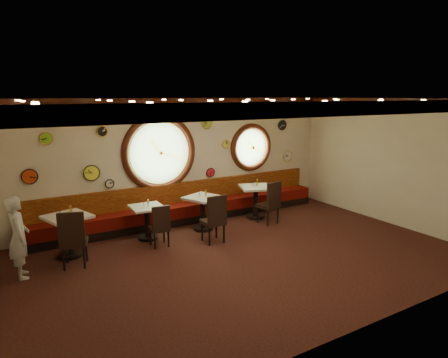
% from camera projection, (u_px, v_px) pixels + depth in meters
% --- Properties ---
extents(floor, '(9.00, 6.00, 0.00)m').
position_uv_depth(floor, '(244.00, 257.00, 8.23)').
color(floor, black).
rests_on(floor, ground).
extents(ceiling, '(9.00, 6.00, 0.02)m').
position_uv_depth(ceiling, '(246.00, 99.00, 7.57)').
color(ceiling, '#B77E33').
rests_on(ceiling, wall_back).
extents(wall_back, '(9.00, 0.02, 3.20)m').
position_uv_depth(wall_back, '(181.00, 160.00, 10.42)').
color(wall_back, beige).
rests_on(wall_back, floor).
extents(wall_front, '(9.00, 0.02, 3.20)m').
position_uv_depth(wall_front, '(368.00, 222.00, 5.37)').
color(wall_front, beige).
rests_on(wall_front, floor).
extents(wall_right, '(0.02, 6.00, 3.20)m').
position_uv_depth(wall_right, '(392.00, 162.00, 10.15)').
color(wall_right, beige).
rests_on(wall_right, floor).
extents(molding_back, '(9.00, 0.10, 0.18)m').
position_uv_depth(molding_back, '(181.00, 102.00, 10.07)').
color(molding_back, '#38140A').
rests_on(molding_back, wall_back).
extents(molding_front, '(9.00, 0.10, 0.18)m').
position_uv_depth(molding_front, '(374.00, 108.00, 5.11)').
color(molding_front, '#38140A').
rests_on(molding_front, wall_back).
extents(molding_right, '(0.10, 6.00, 0.18)m').
position_uv_depth(molding_right, '(396.00, 102.00, 9.81)').
color(molding_right, '#38140A').
rests_on(molding_right, wall_back).
extents(banquette_base, '(8.00, 0.55, 0.20)m').
position_uv_depth(banquette_base, '(187.00, 218.00, 10.49)').
color(banquette_base, black).
rests_on(banquette_base, floor).
extents(banquette_seat, '(8.00, 0.55, 0.30)m').
position_uv_depth(banquette_seat, '(187.00, 209.00, 10.44)').
color(banquette_seat, '#570A07').
rests_on(banquette_seat, banquette_base).
extents(banquette_back, '(8.00, 0.10, 0.55)m').
position_uv_depth(banquette_back, '(183.00, 192.00, 10.54)').
color(banquette_back, '#620C07').
rests_on(banquette_back, wall_back).
extents(porthole_left_glass, '(1.66, 0.02, 1.66)m').
position_uv_depth(porthole_left_glass, '(159.00, 153.00, 10.06)').
color(porthole_left_glass, '#82AB66').
rests_on(porthole_left_glass, wall_back).
extents(porthole_left_frame, '(1.98, 0.18, 1.98)m').
position_uv_depth(porthole_left_frame, '(159.00, 153.00, 10.05)').
color(porthole_left_frame, '#38140A').
rests_on(porthole_left_frame, wall_back).
extents(porthole_left_ring, '(1.61, 0.03, 1.61)m').
position_uv_depth(porthole_left_ring, '(160.00, 153.00, 10.03)').
color(porthole_left_ring, gold).
rests_on(porthole_left_ring, wall_back).
extents(porthole_right_glass, '(1.10, 0.02, 1.10)m').
position_uv_depth(porthole_right_glass, '(251.00, 147.00, 11.48)').
color(porthole_right_glass, '#82AB66').
rests_on(porthole_right_glass, wall_back).
extents(porthole_right_frame, '(1.38, 0.18, 1.38)m').
position_uv_depth(porthole_right_frame, '(251.00, 147.00, 11.46)').
color(porthole_right_frame, '#38140A').
rests_on(porthole_right_frame, wall_back).
extents(porthole_right_ring, '(1.09, 0.03, 1.09)m').
position_uv_depth(porthole_right_ring, '(252.00, 147.00, 11.44)').
color(porthole_right_ring, gold).
rests_on(porthole_right_ring, wall_back).
extents(wall_clock_0, '(0.22, 0.03, 0.22)m').
position_uv_depth(wall_clock_0, '(226.00, 144.00, 10.99)').
color(wall_clock_0, '#C6CB43').
rests_on(wall_clock_0, wall_back).
extents(wall_clock_1, '(0.24, 0.03, 0.24)m').
position_uv_depth(wall_clock_1, '(210.00, 172.00, 10.89)').
color(wall_clock_1, red).
rests_on(wall_clock_1, wall_back).
extents(wall_clock_2, '(0.24, 0.03, 0.24)m').
position_uv_depth(wall_clock_2, '(102.00, 131.00, 9.21)').
color(wall_clock_2, black).
rests_on(wall_clock_2, wall_back).
extents(wall_clock_3, '(0.26, 0.03, 0.26)m').
position_uv_depth(wall_clock_3, '(46.00, 139.00, 8.63)').
color(wall_clock_3, '#7CD029').
rests_on(wall_clock_3, wall_back).
extents(wall_clock_4, '(0.36, 0.03, 0.36)m').
position_uv_depth(wall_clock_4, '(92.00, 173.00, 9.25)').
color(wall_clock_4, '#F8FE38').
rests_on(wall_clock_4, wall_back).
extents(wall_clock_5, '(0.20, 0.03, 0.20)m').
position_uv_depth(wall_clock_5, '(110.00, 184.00, 9.52)').
color(wall_clock_5, silver).
rests_on(wall_clock_5, wall_back).
extents(wall_clock_6, '(0.32, 0.03, 0.32)m').
position_uv_depth(wall_clock_6, '(30.00, 177.00, 8.59)').
color(wall_clock_6, red).
rests_on(wall_clock_6, wall_back).
extents(wall_clock_7, '(0.28, 0.03, 0.28)m').
position_uv_depth(wall_clock_7, '(282.00, 125.00, 11.87)').
color(wall_clock_7, black).
rests_on(wall_clock_7, wall_back).
extents(wall_clock_8, '(0.34, 0.03, 0.34)m').
position_uv_depth(wall_clock_8, '(288.00, 156.00, 12.19)').
color(wall_clock_8, silver).
rests_on(wall_clock_8, wall_back).
extents(wall_clock_9, '(0.30, 0.03, 0.30)m').
position_uv_depth(wall_clock_9, '(207.00, 123.00, 10.57)').
color(wall_clock_9, '#A1BE3B').
rests_on(wall_clock_9, wall_back).
extents(table_a, '(1.00, 1.00, 0.88)m').
position_uv_depth(table_a, '(68.00, 231.00, 8.15)').
color(table_a, black).
rests_on(table_a, floor).
extents(table_b, '(0.75, 0.75, 0.79)m').
position_uv_depth(table_b, '(147.00, 218.00, 9.17)').
color(table_b, black).
rests_on(table_b, floor).
extents(table_c, '(1.00, 1.00, 0.84)m').
position_uv_depth(table_c, '(203.00, 209.00, 9.80)').
color(table_c, black).
rests_on(table_c, floor).
extents(table_d, '(1.02, 1.02, 0.88)m').
position_uv_depth(table_d, '(256.00, 198.00, 10.76)').
color(table_d, black).
rests_on(table_d, floor).
extents(chair_a, '(0.60, 0.60, 0.71)m').
position_uv_depth(chair_a, '(73.00, 236.00, 7.57)').
color(chair_a, black).
rests_on(chair_a, floor).
extents(chair_b, '(0.43, 0.43, 0.59)m').
position_uv_depth(chair_b, '(160.00, 223.00, 8.65)').
color(chair_b, black).
rests_on(chair_b, floor).
extents(chair_c, '(0.48, 0.48, 0.69)m').
position_uv_depth(chair_c, '(215.00, 216.00, 8.88)').
color(chair_c, black).
rests_on(chair_c, floor).
extents(chair_d, '(0.54, 0.54, 0.69)m').
position_uv_depth(chair_d, '(271.00, 200.00, 10.20)').
color(chair_d, black).
rests_on(chair_d, floor).
extents(condiment_a_salt, '(0.04, 0.04, 0.11)m').
position_uv_depth(condiment_a_salt, '(60.00, 214.00, 8.00)').
color(condiment_a_salt, '#BBBBBF').
rests_on(condiment_a_salt, table_a).
extents(condiment_b_salt, '(0.03, 0.03, 0.09)m').
position_uv_depth(condiment_b_salt, '(144.00, 205.00, 9.07)').
color(condiment_b_salt, silver).
rests_on(condiment_b_salt, table_b).
extents(condiment_c_salt, '(0.03, 0.03, 0.09)m').
position_uv_depth(condiment_c_salt, '(199.00, 195.00, 9.74)').
color(condiment_c_salt, silver).
rests_on(condiment_c_salt, table_c).
extents(condiment_d_salt, '(0.03, 0.03, 0.09)m').
position_uv_depth(condiment_d_salt, '(252.00, 185.00, 10.69)').
color(condiment_d_salt, silver).
rests_on(condiment_d_salt, table_d).
extents(condiment_a_pepper, '(0.03, 0.03, 0.09)m').
position_uv_depth(condiment_a_pepper, '(69.00, 214.00, 8.03)').
color(condiment_a_pepper, silver).
rests_on(condiment_a_pepper, table_a).
extents(condiment_b_pepper, '(0.04, 0.04, 0.11)m').
position_uv_depth(condiment_b_pepper, '(148.00, 204.00, 9.07)').
color(condiment_b_pepper, silver).
rests_on(condiment_b_pepper, table_b).
extents(condiment_c_pepper, '(0.03, 0.03, 0.09)m').
position_uv_depth(condiment_c_pepper, '(205.00, 196.00, 9.66)').
color(condiment_c_pepper, silver).
rests_on(condiment_c_pepper, table_c).
extents(condiment_d_pepper, '(0.04, 0.04, 0.11)m').
position_uv_depth(condiment_d_pepper, '(255.00, 184.00, 10.68)').
color(condiment_d_pepper, '#BCBCC0').
rests_on(condiment_d_pepper, table_d).
extents(condiment_a_bottle, '(0.06, 0.06, 0.18)m').
position_uv_depth(condiment_a_bottle, '(71.00, 209.00, 8.19)').
color(condiment_a_bottle, gold).
rests_on(condiment_a_bottle, table_a).
extents(condiment_b_bottle, '(0.04, 0.04, 0.14)m').
position_uv_depth(condiment_b_bottle, '(148.00, 203.00, 9.15)').
color(condiment_b_bottle, gold).
rests_on(condiment_b_bottle, table_b).
extents(condiment_c_bottle, '(0.05, 0.05, 0.15)m').
position_uv_depth(condiment_c_bottle, '(206.00, 193.00, 9.82)').
color(condiment_c_bottle, gold).
rests_on(condiment_c_bottle, table_c).
extents(condiment_d_bottle, '(0.05, 0.05, 0.17)m').
position_uv_depth(condiment_d_bottle, '(257.00, 182.00, 10.77)').
color(condiment_d_bottle, gold).
rests_on(condiment_d_bottle, table_d).
extents(waiter, '(0.38, 0.57, 1.53)m').
position_uv_depth(waiter, '(19.00, 237.00, 7.18)').
color(waiter, silver).
rests_on(waiter, floor).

